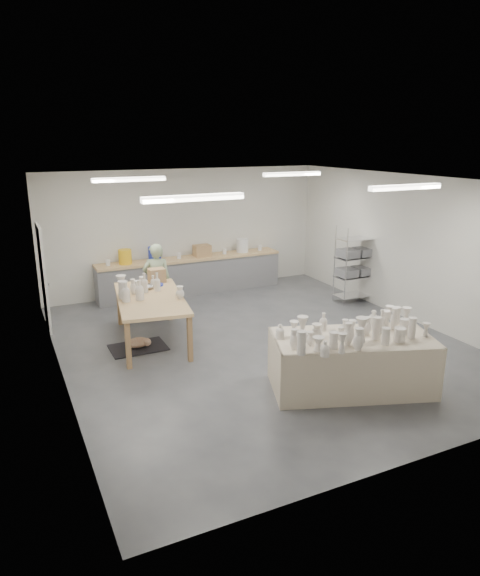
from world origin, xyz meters
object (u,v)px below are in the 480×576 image
drying_table (351,361)px  red_stool (154,301)px  work_table (148,295)px  potter (157,281)px

drying_table → red_stool: size_ratio=5.90×
work_table → potter: size_ratio=1.55×
drying_table → red_stool: (-1.70, 4.69, -0.16)m
drying_table → red_stool: 4.99m
drying_table → potter: (-1.70, 4.42, 0.36)m
potter → drying_table: bearing=127.5°
work_table → red_stool: 1.60m
drying_table → work_table: bearing=143.3°
potter → red_stool: 0.58m
work_table → red_stool: (0.51, 1.40, -0.59)m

